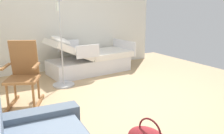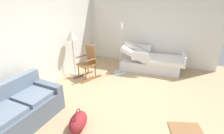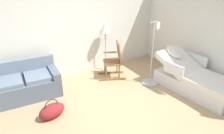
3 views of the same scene
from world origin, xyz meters
name	(u,v)px [view 2 (image 2 of 3)]	position (x,y,z in m)	size (l,w,h in m)	color
ground_plane	(127,98)	(0.00, 0.00, 0.00)	(6.66, 6.66, 0.00)	tan
back_wall	(46,38)	(0.00, 2.36, 1.35)	(5.53, 0.10, 2.70)	silver
side_wall	(149,28)	(2.71, 0.00, 1.35)	(0.10, 4.83, 2.70)	silver
hospital_bed	(150,62)	(2.03, -0.23, 0.30)	(1.15, 2.16, 1.00)	silver
couch	(19,111)	(-1.67, 1.74, 0.31)	(1.65, 0.94, 0.85)	slate
rocking_chair	(88,62)	(0.73, 1.50, 0.50)	(0.89, 0.74, 1.05)	brown
floor_lamp	(72,38)	(0.76, 2.05, 1.23)	(0.34, 0.34, 1.48)	#B2B5BA
duffel_bag	(78,121)	(-1.35, 0.59, 0.15)	(0.62, 0.43, 0.43)	maroon
iv_pole	(120,66)	(1.36, 0.66, 0.25)	(0.44, 0.44, 1.69)	#B2B5BA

